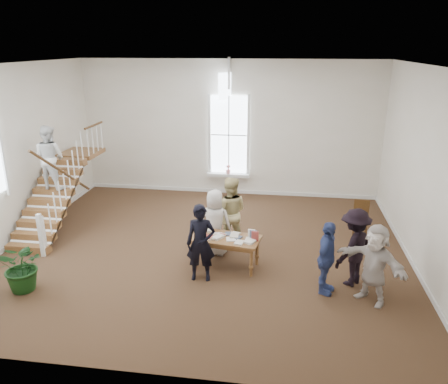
% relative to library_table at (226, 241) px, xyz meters
% --- Properties ---
extents(ground, '(10.00, 10.00, 0.00)m').
position_rel_library_table_xyz_m(ground, '(-0.63, 0.82, -0.65)').
color(ground, '#3F2718').
rests_on(ground, ground).
extents(room_shell, '(10.49, 10.00, 10.00)m').
position_rel_library_table_xyz_m(room_shell, '(-0.63, 5.22, -0.25)').
color(room_shell, silver).
rests_on(room_shell, ground).
extents(staircase, '(1.10, 4.10, 2.92)m').
position_rel_library_table_xyz_m(staircase, '(-4.97, 1.57, 0.97)').
color(staircase, brown).
rests_on(staircase, ground).
extents(library_table, '(1.66, 1.01, 0.80)m').
position_rel_library_table_xyz_m(library_table, '(0.00, 0.00, 0.00)').
color(library_table, brown).
rests_on(library_table, ground).
extents(police_officer, '(0.67, 0.47, 1.73)m').
position_rel_library_table_xyz_m(police_officer, '(-0.45, -0.65, 0.21)').
color(police_officer, black).
rests_on(police_officer, ground).
extents(elderly_woman, '(0.84, 0.58, 1.66)m').
position_rel_library_table_xyz_m(elderly_woman, '(-0.35, 0.60, 0.18)').
color(elderly_woman, beige).
rests_on(elderly_woman, ground).
extents(person_yellow, '(0.93, 0.74, 1.84)m').
position_rel_library_table_xyz_m(person_yellow, '(-0.05, 1.10, 0.27)').
color(person_yellow, '#D3C384').
rests_on(person_yellow, ground).
extents(woman_cluster_a, '(0.67, 1.00, 1.58)m').
position_rel_library_table_xyz_m(woman_cluster_a, '(2.20, -0.83, 0.14)').
color(woman_cluster_a, '#374785').
rests_on(woman_cluster_a, ground).
extents(woman_cluster_b, '(1.20, 1.26, 1.71)m').
position_rel_library_table_xyz_m(woman_cluster_b, '(2.80, -0.38, 0.20)').
color(woman_cluster_b, black).
rests_on(woman_cluster_b, ground).
extents(woman_cluster_c, '(1.46, 1.40, 1.66)m').
position_rel_library_table_xyz_m(woman_cluster_c, '(3.10, -1.03, 0.18)').
color(woman_cluster_c, silver).
rests_on(woman_cluster_c, ground).
extents(floor_plant, '(1.01, 0.88, 1.11)m').
position_rel_library_table_xyz_m(floor_plant, '(-4.03, -1.63, -0.10)').
color(floor_plant, '#123611').
rests_on(floor_plant, ground).
extents(side_chair, '(0.46, 0.46, 0.95)m').
position_rel_library_table_xyz_m(side_chair, '(3.38, 2.38, -0.13)').
color(side_chair, '#3D2410').
rests_on(side_chair, ground).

